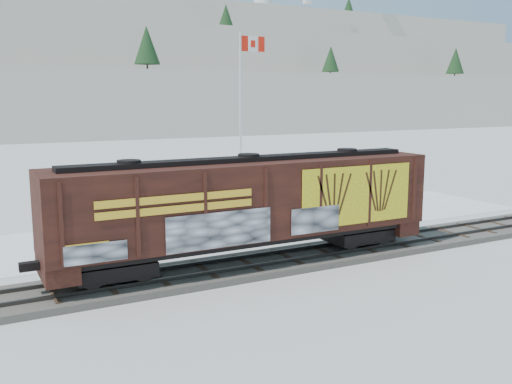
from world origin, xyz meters
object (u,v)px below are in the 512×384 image
car_white (170,224)px  flagpole (242,143)px  car_silver (144,227)px  car_dark (301,216)px  hopper_railcar (249,203)px

car_white → flagpole: bearing=-47.3°
flagpole → car_white: flagpole is taller
car_silver → car_white: (1.29, -0.35, 0.10)m
car_silver → flagpole: bearing=-68.1°
flagpole → car_dark: bearing=-91.9°
car_silver → car_dark: (8.77, -1.20, -0.07)m
car_silver → car_white: 1.34m
flagpole → car_silver: (-9.03, -6.75, -3.49)m
hopper_railcar → flagpole: bearing=64.5°
flagpole → car_silver: size_ratio=2.67×
hopper_railcar → car_dark: (6.16, 5.52, -2.21)m
hopper_railcar → car_silver: hopper_railcar is taller
hopper_railcar → flagpole: (6.42, 13.47, 1.35)m
hopper_railcar → car_white: (-1.33, 6.37, -2.05)m
hopper_railcar → car_white: size_ratio=3.35×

